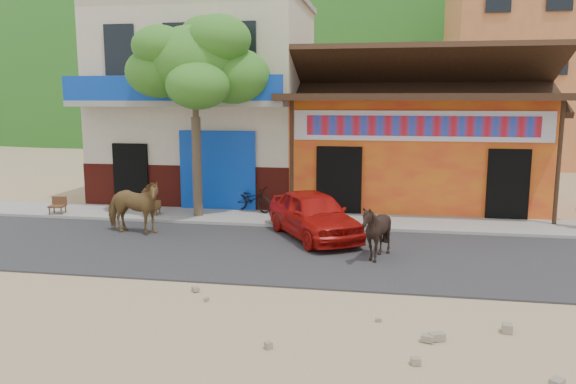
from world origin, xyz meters
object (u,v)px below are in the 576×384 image
object	(u,v)px
cow_dark	(376,232)
red_car	(314,214)
cafe_chair_left	(153,202)
cow_tan	(133,207)
tree	(196,117)
cafe_chair_right	(57,198)
scooter	(252,199)

from	to	relation	value
cow_dark	red_car	world-z (taller)	cow_dark
cafe_chair_left	cow_tan	bearing A→B (deg)	-82.72
tree	cow_dark	world-z (taller)	tree
cow_dark	cafe_chair_left	xyz separation A→B (m)	(-6.85, 3.50, -0.17)
red_car	cafe_chair_left	bearing A→B (deg)	130.69
cow_tan	cow_dark	world-z (taller)	cow_tan
red_car	cafe_chair_left	world-z (taller)	red_car
tree	cafe_chair_left	distance (m)	2.95
cow_tan	cow_dark	distance (m)	6.67
cafe_chair_right	cow_tan	bearing A→B (deg)	-38.36
tree	scooter	bearing A→B (deg)	30.75
cow_dark	cow_tan	bearing A→B (deg)	-130.76
cow_tan	cow_dark	xyz separation A→B (m)	(6.52, -1.42, -0.09)
cow_dark	scooter	distance (m)	6.01
cow_tan	scooter	bearing A→B (deg)	-33.79
tree	red_car	world-z (taller)	tree
scooter	cafe_chair_right	world-z (taller)	cafe_chair_right
tree	cow_tan	world-z (taller)	tree
scooter	cafe_chair_left	bearing A→B (deg)	135.95
cow_tan	cafe_chair_left	world-z (taller)	cow_tan
red_car	tree	bearing A→B (deg)	123.04
tree	red_car	bearing A→B (deg)	-25.59
scooter	cafe_chair_right	xyz separation A→B (m)	(-5.89, -1.39, 0.08)
scooter	cow_tan	bearing A→B (deg)	166.97
red_car	cafe_chair_left	size ratio (longest dim) A/B	4.54
cow_dark	scooter	size ratio (longest dim) A/B	0.86
tree	cafe_chair_left	size ratio (longest dim) A/B	7.47
cafe_chair_right	red_car	bearing A→B (deg)	-20.28
scooter	cafe_chair_right	distance (m)	6.06
cafe_chair_left	cow_dark	bearing A→B (deg)	-28.92
cow_dark	red_car	distance (m)	2.46
cafe_chair_left	cafe_chair_right	world-z (taller)	cafe_chair_right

